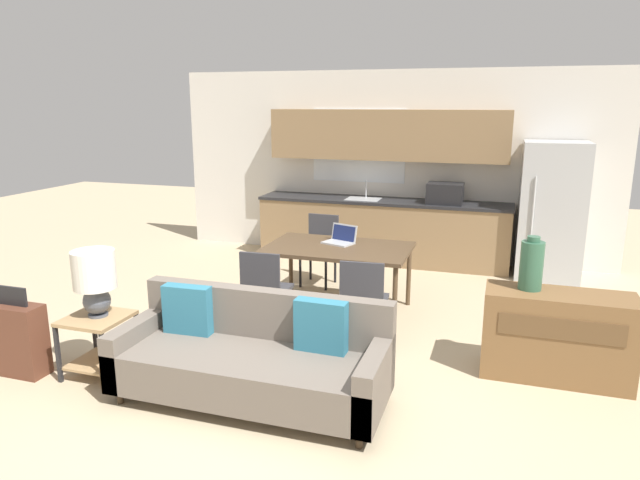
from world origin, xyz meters
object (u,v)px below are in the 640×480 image
dining_chair_near_right (363,298)px  laptop (341,239)px  suitcase (18,339)px  couch (254,358)px  vase (531,265)px  credenza (557,336)px  dining_chair_near_left (265,287)px  side_table (98,335)px  refrigerator (551,211)px  dining_chair_far_left (320,246)px  table_lamp (95,277)px  dining_table (338,252)px

dining_chair_near_right → laptop: 1.21m
laptop → suitcase: size_ratio=0.50×
couch → vase: 2.38m
credenza → dining_chair_near_left: dining_chair_near_left is taller
side_table → suitcase: bearing=-163.2°
refrigerator → couch: (-2.35, -4.11, -0.56)m
dining_chair_near_right → dining_chair_far_left: 2.01m
couch → table_lamp: (-1.39, -0.03, 0.53)m
refrigerator → suitcase: 6.22m
vase → dining_chair_near_left: (-2.41, 0.04, -0.45)m
side_table → suitcase: 0.68m
dining_chair_far_left → laptop: size_ratio=2.26×
side_table → dining_chair_near_left: 1.58m
dining_chair_near_right → dining_table: bearing=-65.3°
refrigerator → suitcase: bearing=-135.3°
couch → laptop: laptop is taller
side_table → vase: 3.65m
side_table → dining_chair_far_left: bearing=71.3°
couch → vase: (2.01, 1.12, 0.62)m
refrigerator → credenza: size_ratio=1.50×
refrigerator → couch: size_ratio=0.85×
dining_table → credenza: size_ratio=1.31×
side_table → laptop: bearing=56.9°
dining_table → dining_chair_near_left: 1.01m
suitcase → dining_table: bearing=46.8°
credenza → vase: bearing=170.5°
vase → dining_chair_near_left: bearing=178.9°
refrigerator → vase: 3.01m
couch → dining_chair_near_right: dining_chair_near_right is taller
table_lamp → dining_chair_near_right: table_lamp is taller
refrigerator → dining_chair_near_right: bearing=-120.8°
laptop → suitcase: (-2.12, -2.45, -0.47)m
refrigerator → credenza: 3.08m
refrigerator → laptop: size_ratio=4.58×
credenza → laptop: bearing=152.8°
vase → laptop: bearing=150.8°
side_table → table_lamp: bearing=76.4°
vase → dining_chair_near_right: (-1.42, 0.03, -0.45)m
dining_chair_near_left → couch: bearing=106.4°
credenza → dining_chair_near_left: size_ratio=1.35×
credenza → dining_chair_far_left: bearing=145.4°
couch → suitcase: (-2.05, -0.25, -0.01)m
dining_table → dining_chair_near_right: 1.03m
vase → dining_chair_far_left: bearing=143.4°
dining_table → dining_chair_near_left: bearing=-119.5°
couch → vase: size_ratio=4.64×
refrigerator → vase: size_ratio=3.93×
dining_chair_near_right → dining_chair_far_left: same height
refrigerator → dining_chair_near_right: size_ratio=2.03×
couch → side_table: bearing=-178.0°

